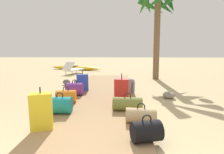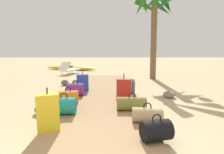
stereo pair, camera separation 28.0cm
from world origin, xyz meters
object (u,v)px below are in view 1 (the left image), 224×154
Objects in this scene: backpack_grey at (130,85)px; palm_tree_far_right at (157,14)px; suitcase_red at (122,90)px; duffel_bag_olive at (127,104)px; suitcase_yellow at (41,111)px; kayak at (76,68)px; duffel_bag_purple at (75,89)px; duffel_bag_black at (146,131)px; duffel_bag_tan at (141,115)px; duffel_bag_teal at (60,105)px; suitcase_blue at (83,82)px; duffel_bag_orange at (66,96)px; lounge_chair at (73,69)px.

palm_tree_far_right reaches higher than backpack_grey.
suitcase_red is 1.11× the size of duffel_bag_olive.
suitcase_yellow is 10.33m from kayak.
duffel_bag_purple reaches higher than duffel_bag_olive.
duffel_bag_black is 0.12× the size of palm_tree_far_right.
duffel_bag_tan is (0.35, -1.49, -0.17)m from suitcase_red.
duffel_bag_teal is 2.24m from suitcase_blue.
backpack_grey is 3.30m from suitcase_yellow.
suitcase_blue is (0.17, 1.43, 0.12)m from duffel_bag_orange.
backpack_grey is (1.73, 1.97, 0.06)m from duffel_bag_teal.
backpack_grey is 0.62× the size of suitcase_yellow.
suitcase_yellow is at bearing -147.59° from duffel_bag_olive.
suitcase_yellow is at bearing -118.29° from palm_tree_far_right.
duffel_bag_olive is (0.12, -0.80, -0.15)m from suitcase_red.
duffel_bag_tan is at bearing -14.72° from duffel_bag_teal.
duffel_bag_orange is at bearing 145.66° from duffel_bag_tan.
palm_tree_far_right is (3.27, 5.42, 3.03)m from duffel_bag_teal.
lounge_chair is at bearing 113.47° from duffel_bag_tan.
duffel_bag_tan is at bearing -57.89° from suitcase_blue.
duffel_bag_orange is at bearing -77.37° from lounge_chair.
backpack_grey is at bearing 83.84° from duffel_bag_olive.
duffel_bag_olive is 0.17× the size of palm_tree_far_right.
suitcase_blue is at bearing -135.17° from palm_tree_far_right.
suitcase_blue is 0.17× the size of palm_tree_far_right.
duffel_bag_purple is 5.89m from palm_tree_far_right.
suitcase_red is 8.98m from kayak.
suitcase_red is at bearing -108.27° from backpack_grey.
lounge_chair is at bearing 113.97° from duffel_bag_olive.
duffel_bag_black is 2.72m from duffel_bag_orange.
duffel_bag_tan is (1.70, -2.70, -0.14)m from suitcase_blue.
palm_tree_far_right reaches higher than duffel_bag_tan.
suitcase_yellow is (-0.08, -0.80, 0.14)m from duffel_bag_teal.
suitcase_yellow is at bearing -169.76° from duffel_bag_tan.
duffel_bag_tan is (1.87, -1.28, -0.03)m from duffel_bag_orange.
duffel_bag_black is 0.71m from duffel_bag_tan.
lounge_chair is (-3.23, 5.10, -0.01)m from backpack_grey.
palm_tree_far_right reaches higher than suitcase_yellow.
duffel_bag_teal reaches higher than duffel_bag_black.
duffel_bag_black is 2.24m from suitcase_red.
duffel_bag_black is 3.81m from suitcase_blue.
lounge_chair is (-1.43, 7.87, -0.09)m from suitcase_yellow.
duffel_bag_teal is 1.62m from duffel_bag_purple.
duffel_bag_tan is 6.81m from palm_tree_far_right.
duffel_bag_teal is 1.00× the size of duffel_bag_black.
palm_tree_far_right is (3.20, 3.18, 2.93)m from suitcase_blue.
suitcase_red is (1.49, 1.83, -0.02)m from suitcase_yellow.
lounge_chair is at bearing 160.99° from palm_tree_far_right.
duffel_bag_black is at bearing -81.18° from duffel_bag_olive.
suitcase_yellow is at bearing -79.91° from kayak.
duffel_bag_teal is at bearing 146.13° from duffel_bag_black.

